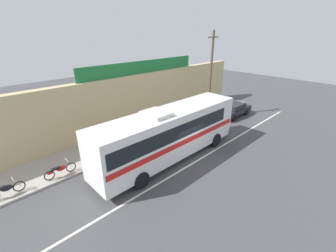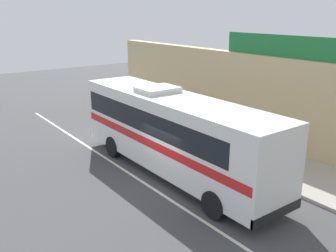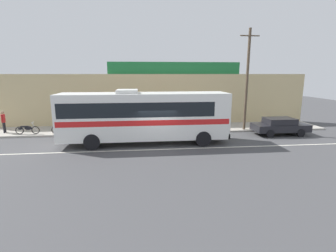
{
  "view_description": "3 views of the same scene",
  "coord_description": "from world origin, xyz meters",
  "views": [
    {
      "loc": [
        -10.58,
        -9.07,
        8.46
      ],
      "look_at": [
        -0.15,
        1.65,
        2.03
      ],
      "focal_mm": 24.13,
      "sensor_mm": 36.0,
      "label": 1
    },
    {
      "loc": [
        11.53,
        -8.65,
        7.03
      ],
      "look_at": [
        -1.94,
        1.36,
        1.86
      ],
      "focal_mm": 39.96,
      "sensor_mm": 36.0,
      "label": 2
    },
    {
      "loc": [
        -1.06,
        -16.32,
        4.82
      ],
      "look_at": [
        0.81,
        0.73,
        1.23
      ],
      "focal_mm": 26.7,
      "sensor_mm": 36.0,
      "label": 3
    }
  ],
  "objects": [
    {
      "name": "ground_plane",
      "position": [
        0.0,
        0.0,
        0.0
      ],
      "size": [
        70.0,
        70.0,
        0.0
      ],
      "primitive_type": "plane",
      "color": "#444447"
    },
    {
      "name": "sidewalk_slab",
      "position": [
        0.0,
        5.2,
        0.07
      ],
      "size": [
        30.0,
        3.6,
        0.14
      ],
      "primitive_type": "cube",
      "color": "#A8A399",
      "rests_on": "ground_plane"
    },
    {
      "name": "storefront_facade",
      "position": [
        0.0,
        7.35,
        2.4
      ],
      "size": [
        30.0,
        0.7,
        4.8
      ],
      "primitive_type": "cube",
      "color": "tan",
      "rests_on": "ground_plane"
    },
    {
      "name": "storefront_billboard",
      "position": [
        2.2,
        7.35,
        5.35
      ],
      "size": [
        12.43,
        0.12,
        1.1
      ],
      "primitive_type": "cube",
      "color": "#1E7538",
      "rests_on": "storefront_facade"
    },
    {
      "name": "road_center_stripe",
      "position": [
        0.0,
        -0.8,
        0.0
      ],
      "size": [
        30.0,
        0.14,
        0.01
      ],
      "primitive_type": "cube",
      "color": "silver",
      "rests_on": "ground_plane"
    },
    {
      "name": "intercity_bus",
      "position": [
        -0.89,
        0.8,
        2.07
      ],
      "size": [
        11.49,
        2.61,
        3.78
      ],
      "color": "white",
      "rests_on": "ground_plane"
    },
    {
      "name": "parked_car",
      "position": [
        10.01,
        2.18,
        0.74
      ],
      "size": [
        4.32,
        1.84,
        1.37
      ],
      "color": "black",
      "rests_on": "ground_plane"
    },
    {
      "name": "utility_pole",
      "position": [
        7.73,
        3.82,
        4.41
      ],
      "size": [
        1.6,
        0.22,
        8.26
      ],
      "color": "brown",
      "rests_on": "sidewalk_slab"
    },
    {
      "name": "motorcycle_blue",
      "position": [
        -7.24,
        3.85,
        0.57
      ],
      "size": [
        1.91,
        0.56,
        0.94
      ],
      "color": "black",
      "rests_on": "sidewalk_slab"
    },
    {
      "name": "motorcycle_purple",
      "position": [
        -10.03,
        3.98,
        0.57
      ],
      "size": [
        1.82,
        0.56,
        0.94
      ],
      "color": "black",
      "rests_on": "sidewalk_slab"
    }
  ]
}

